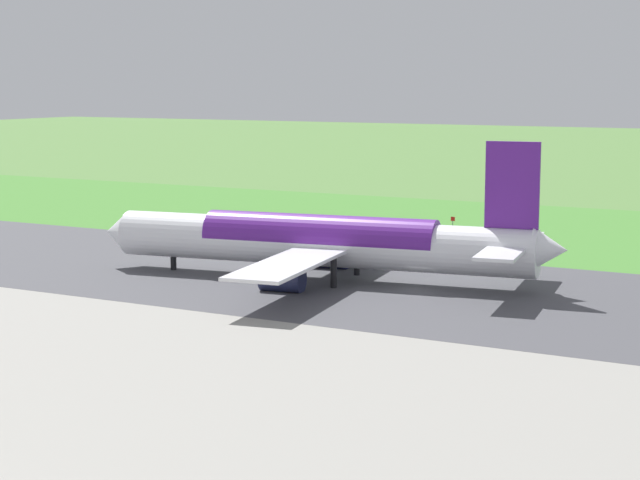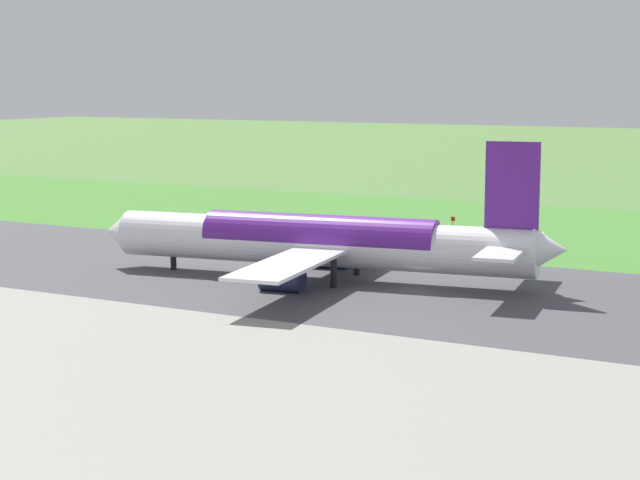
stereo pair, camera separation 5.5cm
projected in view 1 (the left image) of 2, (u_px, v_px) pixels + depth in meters
The scene contains 6 objects.
ground_plane at pixel (419, 290), 113.63m from camera, with size 800.00×800.00×0.00m, color #547F3D.
runway_asphalt at pixel (419, 290), 113.63m from camera, with size 600.00×40.35×0.06m, color #47474C.
grass_verge_foreground at pixel (536, 239), 149.45m from camera, with size 600.00×80.00×0.04m, color #478534.
airliner_main at pixel (323, 241), 118.50m from camera, with size 54.05×44.40×15.88m.
no_stopping_sign at pixel (453, 225), 151.87m from camera, with size 0.60×0.10×2.86m.
traffic_cone_orange at pixel (424, 231), 155.73m from camera, with size 0.40×0.40×0.55m, color orange.
Camera 1 is at (-43.97, 103.11, 22.05)m, focal length 60.22 mm.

